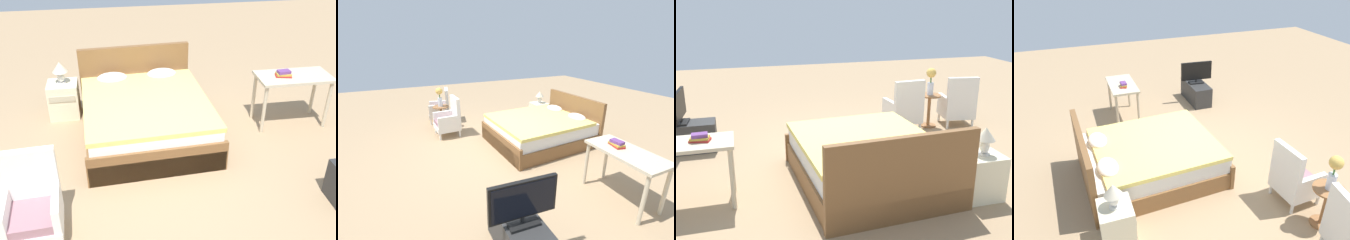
% 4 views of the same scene
% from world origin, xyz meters
% --- Properties ---
extents(ground_plane, '(16.00, 16.00, 0.00)m').
position_xyz_m(ground_plane, '(0.00, 0.00, 0.00)').
color(ground_plane, '#A38460').
extents(bed, '(1.81, 2.14, 0.96)m').
position_xyz_m(bed, '(-0.09, 0.95, 0.30)').
color(bed, brown).
rests_on(bed, ground_plane).
extents(armchair_by_window_left, '(0.62, 0.62, 0.92)m').
position_xyz_m(armchair_by_window_left, '(-2.41, -0.82, 0.37)').
color(armchair_by_window_left, white).
rests_on(armchair_by_window_left, ground_plane).
extents(armchair_by_window_right, '(0.58, 0.58, 0.92)m').
position_xyz_m(armchair_by_window_right, '(-1.36, -0.82, 0.37)').
color(armchair_by_window_right, white).
rests_on(armchair_by_window_right, ground_plane).
extents(side_table, '(0.40, 0.40, 0.59)m').
position_xyz_m(side_table, '(-1.89, -0.91, 0.37)').
color(side_table, '#936038').
rests_on(side_table, ground_plane).
extents(flower_vase, '(0.17, 0.17, 0.48)m').
position_xyz_m(flower_vase, '(-1.89, -0.91, 0.88)').
color(flower_vase, silver).
rests_on(flower_vase, side_table).
extents(nightstand, '(0.44, 0.41, 0.54)m').
position_xyz_m(nightstand, '(-1.24, 1.64, 0.27)').
color(nightstand, beige).
rests_on(nightstand, ground_plane).
extents(table_lamp, '(0.22, 0.22, 0.33)m').
position_xyz_m(table_lamp, '(-1.24, 1.64, 0.75)').
color(table_lamp, silver).
rests_on(table_lamp, nightstand).
extents(tv_stand, '(0.96, 0.40, 0.45)m').
position_xyz_m(tv_stand, '(2.26, -0.82, 0.22)').
color(tv_stand, '#2D2D2D').
rests_on(tv_stand, ground_plane).
extents(tv_flatscreen, '(0.22, 0.71, 0.49)m').
position_xyz_m(tv_flatscreen, '(2.26, -0.82, 0.70)').
color(tv_flatscreen, black).
rests_on(tv_flatscreen, tv_stand).
extents(vanity_desk, '(1.04, 0.52, 0.75)m').
position_xyz_m(vanity_desk, '(2.02, 0.91, 0.64)').
color(vanity_desk, beige).
rests_on(vanity_desk, ground_plane).
extents(book_stack, '(0.24, 0.17, 0.09)m').
position_xyz_m(book_stack, '(1.85, 0.91, 0.80)').
color(book_stack, '#AD2823').
rests_on(book_stack, vanity_desk).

